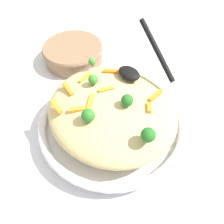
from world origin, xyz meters
TOP-DOWN VIEW (x-y plane):
  - ground_plane at (0.00, 0.00)m, footprint 2.40×2.40m
  - serving_bowl at (0.00, 0.00)m, footprint 0.34×0.34m
  - pasta_mound at (0.00, 0.00)m, footprint 0.30×0.27m
  - carrot_piece_0 at (0.05, 0.08)m, footprint 0.01×0.04m
  - carrot_piece_1 at (-0.06, -0.10)m, footprint 0.04×0.01m
  - carrot_piece_2 at (-0.03, 0.01)m, footprint 0.02×0.03m
  - carrot_piece_3 at (-0.02, -0.07)m, footprint 0.03×0.04m
  - carrot_piece_4 at (-0.02, -0.04)m, footprint 0.03×0.04m
  - carrot_piece_5 at (-0.10, -0.00)m, footprint 0.02×0.04m
  - carrot_piece_6 at (-0.07, 0.06)m, footprint 0.03×0.03m
  - carrot_piece_7 at (-0.09, -0.05)m, footprint 0.04×0.01m
  - carrot_piece_8 at (0.07, 0.04)m, footprint 0.02×0.02m
  - broccoli_floret_0 at (0.12, -0.02)m, footprint 0.03×0.03m
  - broccoli_floret_1 at (0.01, -0.07)m, footprint 0.03×0.03m
  - broccoli_floret_2 at (-0.06, 0.00)m, footprint 0.02×0.02m
  - broccoli_floret_3 at (0.03, 0.01)m, footprint 0.03×0.03m
  - broccoli_floret_4 at (-0.12, 0.04)m, footprint 0.02×0.02m
  - serving_spoon at (-0.02, 0.10)m, footprint 0.14×0.11m
  - companion_bowl at (-0.28, 0.09)m, footprint 0.19×0.19m

SIDE VIEW (x-z plane):
  - ground_plane at x=0.00m, z-range 0.00..0.00m
  - serving_bowl at x=0.00m, z-range 0.00..0.04m
  - companion_bowl at x=-0.28m, z-range 0.00..0.06m
  - pasta_mound at x=0.00m, z-range 0.03..0.11m
  - carrot_piece_5 at x=-0.10m, z-range 0.10..0.11m
  - carrot_piece_6 at x=-0.07m, z-range 0.10..0.11m
  - carrot_piece_7 at x=-0.09m, z-range 0.10..0.11m
  - carrot_piece_1 at x=-0.06m, z-range 0.10..0.11m
  - carrot_piece_0 at x=0.05m, z-range 0.10..0.11m
  - carrot_piece_3 at x=-0.02m, z-range 0.10..0.11m
  - carrot_piece_8 at x=0.07m, z-range 0.10..0.11m
  - carrot_piece_4 at x=-0.02m, z-range 0.11..0.11m
  - carrot_piece_2 at x=-0.03m, z-range 0.11..0.11m
  - broccoli_floret_4 at x=-0.12m, z-range 0.10..0.13m
  - broccoli_floret_1 at x=0.01m, z-range 0.10..0.13m
  - broccoli_floret_0 at x=0.12m, z-range 0.10..0.14m
  - broccoli_floret_2 at x=-0.06m, z-range 0.11..0.13m
  - broccoli_floret_3 at x=0.03m, z-range 0.11..0.14m
  - serving_spoon at x=-0.02m, z-range 0.09..0.18m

